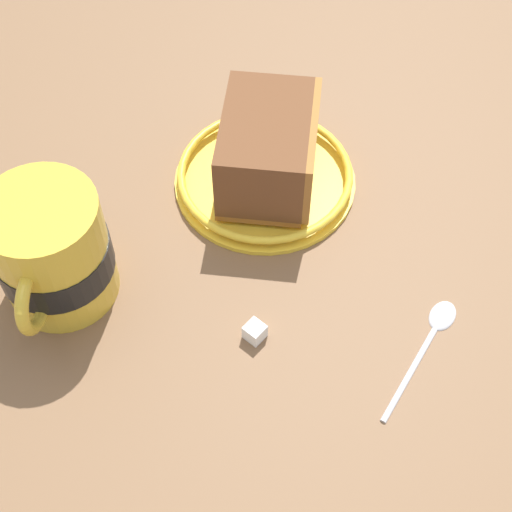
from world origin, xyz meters
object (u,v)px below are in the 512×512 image
Objects in this scene: cake_slice at (269,149)px; teaspoon at (433,332)px; sugar_cube at (255,332)px; tea_mug at (52,252)px; small_plate at (265,177)px.

teaspoon is at bearing 103.44° from cake_slice.
cake_slice is 9.42× the size of sugar_cube.
tea_mug is at bearing -34.08° from teaspoon.
small_plate is at bearing -118.97° from sugar_cube.
small_plate is 1.50× the size of teaspoon.
teaspoon is at bearing 145.92° from tea_mug.
tea_mug is 0.99× the size of teaspoon.
cake_slice reaches higher than small_plate.
small_plate reaches higher than sugar_cube.
small_plate is at bearing -76.02° from teaspoon.
sugar_cube is (7.96, 13.80, -3.73)cm from cake_slice.
tea_mug is at bearing 8.46° from cake_slice.
small_plate is 15.95cm from sugar_cube.
teaspoon is at bearing 103.98° from small_plate.
teaspoon is (-4.70, 19.67, -4.11)cm from cake_slice.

